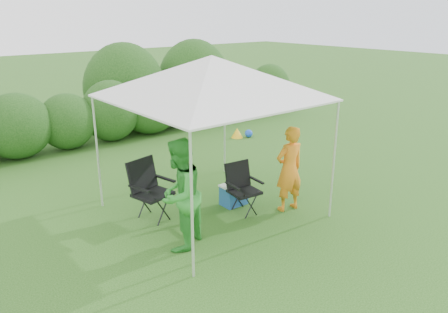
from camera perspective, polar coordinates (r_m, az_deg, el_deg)
ground at (r=7.81m, az=0.81°, el=-8.33°), size 70.00×70.00×0.00m
hedge at (r=12.50m, az=-17.01°, el=5.19°), size 15.30×1.53×1.80m
canopy at (r=7.44m, az=-1.61°, el=10.28°), size 3.10×3.10×2.83m
chair_right at (r=7.96m, az=2.33°, el=-3.67°), size 0.62×0.57×0.92m
chair_left at (r=7.79m, az=-9.83°, el=-3.79°), size 0.76×0.71×1.07m
man at (r=8.01m, az=8.51°, el=-1.62°), size 0.63×0.46×1.60m
woman at (r=6.66m, az=-5.83°, el=-4.99°), size 1.07×1.00×1.76m
cooler at (r=8.34m, az=1.28°, el=-4.97°), size 0.49×0.36×0.41m
bottle at (r=8.23m, az=1.79°, el=-2.97°), size 0.06×0.06×0.22m
lawn_toy at (r=12.79m, az=2.12°, el=3.09°), size 0.57×0.48×0.29m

